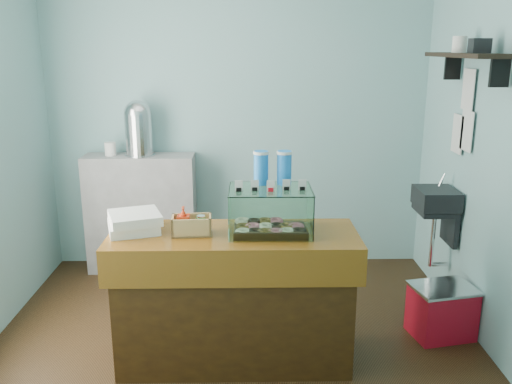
{
  "coord_description": "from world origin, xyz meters",
  "views": [
    {
      "loc": [
        0.09,
        -3.53,
        2.06
      ],
      "look_at": [
        0.14,
        -0.15,
        1.15
      ],
      "focal_mm": 38.0,
      "sensor_mm": 36.0,
      "label": 1
    }
  ],
  "objects_px": {
    "coffee_urn": "(138,127)",
    "red_cooler": "(442,311)",
    "display_case": "(270,207)",
    "counter": "(234,297)"
  },
  "relations": [
    {
      "from": "counter",
      "to": "display_case",
      "type": "distance_m",
      "value": 0.65
    },
    {
      "from": "red_cooler",
      "to": "counter",
      "type": "bearing_deg",
      "value": 178.8
    },
    {
      "from": "display_case",
      "to": "red_cooler",
      "type": "xyz_separation_m",
      "value": [
        1.27,
        0.22,
        -0.87
      ]
    },
    {
      "from": "coffee_urn",
      "to": "red_cooler",
      "type": "distance_m",
      "value": 2.95
    },
    {
      "from": "counter",
      "to": "coffee_urn",
      "type": "bearing_deg",
      "value": 119.42
    },
    {
      "from": "red_cooler",
      "to": "display_case",
      "type": "bearing_deg",
      "value": 178.26
    },
    {
      "from": "counter",
      "to": "red_cooler",
      "type": "height_order",
      "value": "counter"
    },
    {
      "from": "counter",
      "to": "display_case",
      "type": "height_order",
      "value": "display_case"
    },
    {
      "from": "display_case",
      "to": "coffee_urn",
      "type": "xyz_separation_m",
      "value": [
        -1.12,
        1.51,
        0.3
      ]
    },
    {
      "from": "coffee_urn",
      "to": "red_cooler",
      "type": "xyz_separation_m",
      "value": [
        2.39,
        -1.29,
        -1.17
      ]
    }
  ]
}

